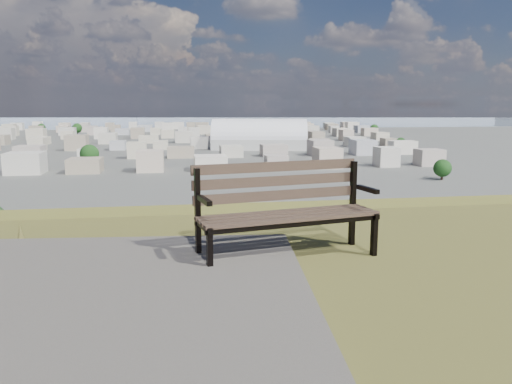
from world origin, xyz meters
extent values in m
cube|color=#463628|center=(-1.14, 1.74, 25.42)|extent=(1.71, 0.42, 0.03)
cube|color=#463628|center=(-1.16, 1.85, 25.42)|extent=(1.71, 0.42, 0.03)
cube|color=#463628|center=(-1.18, 1.96, 25.42)|extent=(1.71, 0.42, 0.03)
cube|color=#463628|center=(-1.20, 2.07, 25.42)|extent=(1.71, 0.42, 0.03)
cube|color=#463628|center=(-1.22, 2.15, 25.58)|extent=(1.70, 0.37, 0.10)
cube|color=#463628|center=(-1.22, 2.17, 25.71)|extent=(1.70, 0.37, 0.10)
cube|color=#463628|center=(-1.23, 2.20, 25.85)|extent=(1.70, 0.37, 0.10)
cube|color=black|center=(-1.94, 1.56, 25.21)|extent=(0.06, 0.07, 0.42)
cube|color=black|center=(-2.02, 1.96, 25.44)|extent=(0.06, 0.07, 0.88)
cube|color=black|center=(-1.98, 1.74, 25.39)|extent=(0.14, 0.48, 0.05)
cube|color=black|center=(-1.97, 1.70, 25.63)|extent=(0.12, 0.35, 0.04)
cube|color=black|center=(-0.32, 1.88, 25.21)|extent=(0.06, 0.07, 0.42)
cube|color=black|center=(-0.40, 2.28, 25.44)|extent=(0.06, 0.07, 0.88)
cube|color=black|center=(-0.36, 2.07, 25.39)|extent=(0.14, 0.48, 0.05)
cube|color=black|center=(-0.35, 2.02, 25.63)|extent=(0.12, 0.35, 0.04)
cube|color=black|center=(-1.13, 1.73, 25.38)|extent=(1.70, 0.38, 0.04)
cube|color=black|center=(-1.21, 2.08, 25.38)|extent=(1.70, 0.38, 0.04)
cube|color=#59544D|center=(-2.85, 0.39, 25.04)|extent=(3.55, 4.77, 0.09)
cone|color=brown|center=(-3.90, 3.00, 25.09)|extent=(0.08, 0.08, 0.19)
cube|color=#BCBBB7|center=(45.96, 292.04, 3.10)|extent=(59.23, 33.58, 6.20)
cylinder|color=white|center=(45.96, 292.04, 6.20)|extent=(59.23, 33.58, 23.56)
cube|color=silver|center=(-60.00, 200.00, 3.50)|extent=(11.00, 11.00, 7.00)
cube|color=#B1A298|center=(-36.00, 200.00, 3.50)|extent=(11.00, 11.00, 7.00)
cube|color=beige|center=(-12.00, 200.00, 3.50)|extent=(11.00, 11.00, 7.00)
cube|color=#AEAEB2|center=(12.00, 200.00, 3.50)|extent=(11.00, 11.00, 7.00)
cube|color=beige|center=(36.00, 200.00, 3.50)|extent=(11.00, 11.00, 7.00)
cube|color=gray|center=(60.00, 200.00, 3.50)|extent=(11.00, 11.00, 7.00)
cube|color=beige|center=(84.00, 200.00, 3.50)|extent=(11.00, 11.00, 7.00)
cube|color=beige|center=(108.00, 200.00, 3.50)|extent=(11.00, 11.00, 7.00)
cube|color=beige|center=(-72.00, 250.00, 3.50)|extent=(11.00, 11.00, 7.00)
cube|color=#AEAEB2|center=(-48.00, 250.00, 3.50)|extent=(11.00, 11.00, 7.00)
cube|color=beige|center=(-24.00, 250.00, 3.50)|extent=(11.00, 11.00, 7.00)
cube|color=gray|center=(0.00, 250.00, 3.50)|extent=(11.00, 11.00, 7.00)
cube|color=beige|center=(24.00, 250.00, 3.50)|extent=(11.00, 11.00, 7.00)
cube|color=beige|center=(48.00, 250.00, 3.50)|extent=(11.00, 11.00, 7.00)
cube|color=silver|center=(72.00, 250.00, 3.50)|extent=(11.00, 11.00, 7.00)
cube|color=#B1A298|center=(96.00, 250.00, 3.50)|extent=(11.00, 11.00, 7.00)
cube|color=beige|center=(120.00, 250.00, 3.50)|extent=(11.00, 11.00, 7.00)
cube|color=gray|center=(-84.00, 300.00, 3.50)|extent=(11.00, 11.00, 7.00)
cube|color=beige|center=(-60.00, 300.00, 3.50)|extent=(11.00, 11.00, 7.00)
cube|color=beige|center=(-36.00, 300.00, 3.50)|extent=(11.00, 11.00, 7.00)
cube|color=silver|center=(-12.00, 300.00, 3.50)|extent=(11.00, 11.00, 7.00)
cube|color=#B1A298|center=(12.00, 300.00, 3.50)|extent=(11.00, 11.00, 7.00)
cube|color=beige|center=(36.00, 300.00, 3.50)|extent=(11.00, 11.00, 7.00)
cube|color=#AEAEB2|center=(60.00, 300.00, 3.50)|extent=(11.00, 11.00, 7.00)
cube|color=beige|center=(84.00, 300.00, 3.50)|extent=(11.00, 11.00, 7.00)
cube|color=gray|center=(108.00, 300.00, 3.50)|extent=(11.00, 11.00, 7.00)
cube|color=beige|center=(132.00, 300.00, 3.50)|extent=(11.00, 11.00, 7.00)
cube|color=#B1A298|center=(-96.00, 350.00, 3.50)|extent=(11.00, 11.00, 7.00)
cube|color=beige|center=(-72.00, 350.00, 3.50)|extent=(11.00, 11.00, 7.00)
cube|color=#AEAEB2|center=(-48.00, 350.00, 3.50)|extent=(11.00, 11.00, 7.00)
cube|color=beige|center=(-24.00, 350.00, 3.50)|extent=(11.00, 11.00, 7.00)
cube|color=gray|center=(0.00, 350.00, 3.50)|extent=(11.00, 11.00, 7.00)
cube|color=beige|center=(24.00, 350.00, 3.50)|extent=(11.00, 11.00, 7.00)
cube|color=beige|center=(48.00, 350.00, 3.50)|extent=(11.00, 11.00, 7.00)
cube|color=silver|center=(72.00, 350.00, 3.50)|extent=(11.00, 11.00, 7.00)
cube|color=#B1A298|center=(96.00, 350.00, 3.50)|extent=(11.00, 11.00, 7.00)
cube|color=beige|center=(120.00, 350.00, 3.50)|extent=(11.00, 11.00, 7.00)
cube|color=#AEAEB2|center=(144.00, 350.00, 3.50)|extent=(11.00, 11.00, 7.00)
cube|color=gray|center=(-132.00, 400.00, 3.50)|extent=(11.00, 11.00, 7.00)
cube|color=beige|center=(-108.00, 400.00, 3.50)|extent=(11.00, 11.00, 7.00)
cube|color=beige|center=(-84.00, 400.00, 3.50)|extent=(11.00, 11.00, 7.00)
cube|color=silver|center=(-60.00, 400.00, 3.50)|extent=(11.00, 11.00, 7.00)
cube|color=#B1A298|center=(-36.00, 400.00, 3.50)|extent=(11.00, 11.00, 7.00)
cube|color=beige|center=(-12.00, 400.00, 3.50)|extent=(11.00, 11.00, 7.00)
cube|color=#AEAEB2|center=(12.00, 400.00, 3.50)|extent=(11.00, 11.00, 7.00)
cube|color=beige|center=(36.00, 400.00, 3.50)|extent=(11.00, 11.00, 7.00)
cube|color=gray|center=(60.00, 400.00, 3.50)|extent=(11.00, 11.00, 7.00)
cube|color=beige|center=(84.00, 400.00, 3.50)|extent=(11.00, 11.00, 7.00)
cube|color=beige|center=(108.00, 400.00, 3.50)|extent=(11.00, 11.00, 7.00)
cube|color=silver|center=(132.00, 400.00, 3.50)|extent=(11.00, 11.00, 7.00)
cube|color=#B1A298|center=(156.00, 400.00, 3.50)|extent=(11.00, 11.00, 7.00)
cube|color=#AEAEB2|center=(-144.00, 450.00, 3.50)|extent=(11.00, 11.00, 7.00)
cube|color=beige|center=(-120.00, 450.00, 3.50)|extent=(11.00, 11.00, 7.00)
cube|color=gray|center=(-96.00, 450.00, 3.50)|extent=(11.00, 11.00, 7.00)
cube|color=beige|center=(-72.00, 450.00, 3.50)|extent=(11.00, 11.00, 7.00)
cube|color=beige|center=(-48.00, 450.00, 3.50)|extent=(11.00, 11.00, 7.00)
cube|color=silver|center=(-24.00, 450.00, 3.50)|extent=(11.00, 11.00, 7.00)
cube|color=#B1A298|center=(0.00, 450.00, 3.50)|extent=(11.00, 11.00, 7.00)
cube|color=beige|center=(24.00, 450.00, 3.50)|extent=(11.00, 11.00, 7.00)
cube|color=#AEAEB2|center=(48.00, 450.00, 3.50)|extent=(11.00, 11.00, 7.00)
cube|color=beige|center=(72.00, 450.00, 3.50)|extent=(11.00, 11.00, 7.00)
cube|color=gray|center=(96.00, 450.00, 3.50)|extent=(11.00, 11.00, 7.00)
cube|color=beige|center=(120.00, 450.00, 3.50)|extent=(11.00, 11.00, 7.00)
cube|color=beige|center=(144.00, 450.00, 3.50)|extent=(11.00, 11.00, 7.00)
cube|color=silver|center=(168.00, 450.00, 3.50)|extent=(11.00, 11.00, 7.00)
cube|color=beige|center=(-156.00, 500.00, 3.50)|extent=(11.00, 11.00, 7.00)
cube|color=#AEAEB2|center=(-132.00, 500.00, 3.50)|extent=(11.00, 11.00, 7.00)
cube|color=beige|center=(-108.00, 500.00, 3.50)|extent=(11.00, 11.00, 7.00)
cube|color=gray|center=(-84.00, 500.00, 3.50)|extent=(11.00, 11.00, 7.00)
cube|color=beige|center=(-60.00, 500.00, 3.50)|extent=(11.00, 11.00, 7.00)
cube|color=beige|center=(-36.00, 500.00, 3.50)|extent=(11.00, 11.00, 7.00)
cube|color=silver|center=(-12.00, 500.00, 3.50)|extent=(11.00, 11.00, 7.00)
cube|color=#B1A298|center=(12.00, 500.00, 3.50)|extent=(11.00, 11.00, 7.00)
cube|color=beige|center=(36.00, 500.00, 3.50)|extent=(11.00, 11.00, 7.00)
cube|color=#AEAEB2|center=(60.00, 500.00, 3.50)|extent=(11.00, 11.00, 7.00)
cube|color=beige|center=(84.00, 500.00, 3.50)|extent=(11.00, 11.00, 7.00)
cube|color=gray|center=(108.00, 500.00, 3.50)|extent=(11.00, 11.00, 7.00)
cube|color=beige|center=(132.00, 500.00, 3.50)|extent=(11.00, 11.00, 7.00)
cube|color=beige|center=(156.00, 500.00, 3.50)|extent=(11.00, 11.00, 7.00)
cube|color=silver|center=(180.00, 500.00, 3.50)|extent=(11.00, 11.00, 7.00)
cube|color=beige|center=(-168.00, 550.00, 3.50)|extent=(11.00, 11.00, 7.00)
cube|color=#AEAEB2|center=(-144.00, 550.00, 3.50)|extent=(11.00, 11.00, 7.00)
cube|color=beige|center=(-120.00, 550.00, 3.50)|extent=(11.00, 11.00, 7.00)
cube|color=gray|center=(-96.00, 550.00, 3.50)|extent=(11.00, 11.00, 7.00)
cube|color=beige|center=(-72.00, 550.00, 3.50)|extent=(11.00, 11.00, 7.00)
cube|color=beige|center=(-48.00, 550.00, 3.50)|extent=(11.00, 11.00, 7.00)
cube|color=silver|center=(-24.00, 550.00, 3.50)|extent=(11.00, 11.00, 7.00)
cube|color=#B1A298|center=(0.00, 550.00, 3.50)|extent=(11.00, 11.00, 7.00)
cube|color=beige|center=(24.00, 550.00, 3.50)|extent=(11.00, 11.00, 7.00)
cube|color=#AEAEB2|center=(48.00, 550.00, 3.50)|extent=(11.00, 11.00, 7.00)
cube|color=beige|center=(72.00, 550.00, 3.50)|extent=(11.00, 11.00, 7.00)
cube|color=gray|center=(96.00, 550.00, 3.50)|extent=(11.00, 11.00, 7.00)
cube|color=beige|center=(120.00, 550.00, 3.50)|extent=(11.00, 11.00, 7.00)
cube|color=beige|center=(144.00, 550.00, 3.50)|extent=(11.00, 11.00, 7.00)
cube|color=silver|center=(168.00, 550.00, 3.50)|extent=(11.00, 11.00, 7.00)
cube|color=#B1A298|center=(192.00, 550.00, 3.50)|extent=(11.00, 11.00, 7.00)
cylinder|color=#35231A|center=(90.00, 160.00, 1.05)|extent=(0.80, 0.80, 2.10)
sphere|color=#183613|center=(90.00, 160.00, 4.20)|extent=(6.30, 6.30, 6.30)
cylinder|color=#35231A|center=(-40.00, 220.00, 1.35)|extent=(0.80, 0.80, 2.70)
sphere|color=#183613|center=(-40.00, 220.00, 5.40)|extent=(8.10, 8.10, 8.10)
cylinder|color=#35231A|center=(130.00, 280.00, 0.97)|extent=(0.80, 0.80, 1.95)
sphere|color=#183613|center=(130.00, 280.00, 3.90)|extent=(5.85, 5.85, 5.85)
cylinder|color=#35231A|center=(60.00, 400.00, 1.12)|extent=(0.80, 0.80, 2.25)
sphere|color=#183613|center=(60.00, 400.00, 4.50)|extent=(6.75, 6.75, 6.75)
cylinder|color=#35231A|center=(-90.00, 460.00, 1.43)|extent=(0.80, 0.80, 2.85)
sphere|color=#183613|center=(-90.00, 460.00, 5.70)|extent=(8.55, 8.55, 8.55)
cylinder|color=#35231A|center=(-130.00, 500.00, 1.20)|extent=(0.80, 0.80, 2.40)
sphere|color=#183613|center=(-130.00, 500.00, 4.80)|extent=(7.20, 7.20, 7.20)
cylinder|color=#35231A|center=(40.00, 300.00, 1.05)|extent=(0.80, 0.80, 2.10)
sphere|color=#183613|center=(40.00, 300.00, 4.20)|extent=(6.30, 6.30, 6.30)
cylinder|color=#35231A|center=(170.00, 420.00, 1.27)|extent=(0.80, 0.80, 2.55)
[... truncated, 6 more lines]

